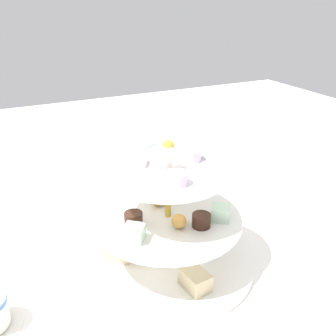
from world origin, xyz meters
TOP-DOWN VIEW (x-y plane):
  - ground_plane at (0.00, 0.00)m, footprint 2.40×2.40m
  - tiered_serving_stand at (0.00, -0.00)m, footprint 0.30×0.30m
  - water_glass_tall_right at (-0.07, -0.27)m, footprint 0.07×0.07m
  - butter_knife_left at (-0.33, 0.03)m, footprint 0.03×0.17m
  - butter_knife_right at (0.25, -0.22)m, footprint 0.14×0.12m

SIDE VIEW (x-z plane):
  - ground_plane at x=0.00m, z-range 0.00..0.00m
  - butter_knife_left at x=-0.33m, z-range 0.00..0.00m
  - butter_knife_right at x=0.25m, z-range 0.00..0.00m
  - water_glass_tall_right at x=-0.07m, z-range 0.00..0.13m
  - tiered_serving_stand at x=0.00m, z-range -0.04..0.19m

